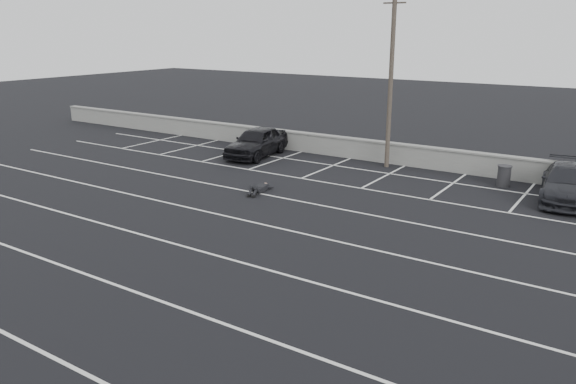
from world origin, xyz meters
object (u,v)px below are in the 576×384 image
Objects in this scene: utility_pole at (391,81)px; trash_bin at (504,176)px; person at (261,186)px; car_right at (568,183)px; car_left at (257,142)px.

trash_bin is at bearing -5.68° from utility_pole.
car_right is at bearing 14.39° from person.
person is (4.06, -5.19, -0.56)m from car_left.
utility_pole is 8.94× the size of trash_bin.
car_right is (14.90, 0.32, -0.09)m from car_left.
car_left is 1.98× the size of person.
utility_pole is at bearing 5.97° from car_left.
utility_pole is (6.70, 1.60, 3.36)m from car_left.
person is (-10.84, -5.51, -0.47)m from car_right.
car_left is 7.67m from utility_pole.
car_right is 0.58× the size of utility_pole.
car_right is at bearing -15.65° from trash_bin.
car_left is at bearing 115.45° from person.
person is (-8.28, -6.23, -0.25)m from trash_bin.
car_right is at bearing -8.86° from utility_pole.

